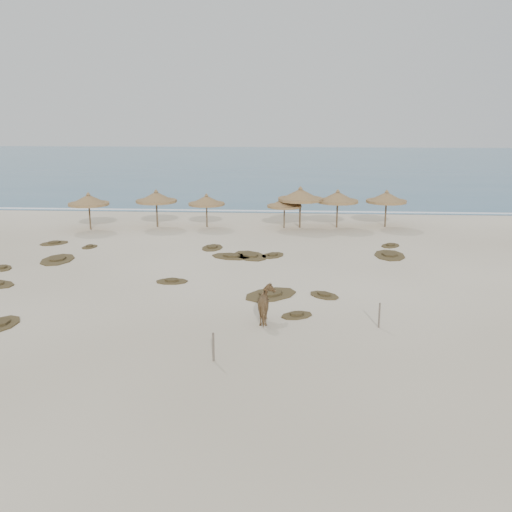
# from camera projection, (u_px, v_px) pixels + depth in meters

# --- Properties ---
(ground) EXTENTS (160.00, 160.00, 0.00)m
(ground) POSITION_uv_depth(u_px,v_px,m) (203.00, 308.00, 25.40)
(ground) COLOR beige
(ground) RESTS_ON ground
(ocean) EXTENTS (200.00, 100.00, 0.01)m
(ocean) POSITION_uv_depth(u_px,v_px,m) (270.00, 164.00, 98.00)
(ocean) COLOR #2A5D7E
(ocean) RESTS_ON ground
(foam_line) EXTENTS (70.00, 0.60, 0.01)m
(foam_line) POSITION_uv_depth(u_px,v_px,m) (248.00, 211.00, 50.57)
(foam_line) COLOR white
(foam_line) RESTS_ON ground
(palapa_0) EXTENTS (3.43, 3.43, 2.81)m
(palapa_0) POSITION_uv_depth(u_px,v_px,m) (89.00, 200.00, 41.96)
(palapa_0) COLOR brown
(palapa_0) RESTS_ON ground
(palapa_1) EXTENTS (3.11, 3.11, 2.89)m
(palapa_1) POSITION_uv_depth(u_px,v_px,m) (156.00, 198.00, 42.99)
(palapa_1) COLOR brown
(palapa_1) RESTS_ON ground
(palapa_2) EXTENTS (3.34, 3.34, 2.59)m
(palapa_2) POSITION_uv_depth(u_px,v_px,m) (206.00, 201.00, 43.00)
(palapa_2) COLOR brown
(palapa_2) RESTS_ON ground
(palapa_3) EXTENTS (3.33, 3.33, 2.44)m
(palapa_3) POSITION_uv_depth(u_px,v_px,m) (284.00, 203.00, 42.58)
(palapa_3) COLOR brown
(palapa_3) RESTS_ON ground
(palapa_4) EXTENTS (4.45, 4.45, 3.17)m
(palapa_4) POSITION_uv_depth(u_px,v_px,m) (300.00, 195.00, 42.60)
(palapa_4) COLOR brown
(palapa_4) RESTS_ON ground
(palapa_5) EXTENTS (3.32, 3.32, 2.93)m
(palapa_5) POSITION_uv_depth(u_px,v_px,m) (338.00, 198.00, 42.73)
(palapa_5) COLOR brown
(palapa_5) RESTS_ON ground
(palapa_6) EXTENTS (3.70, 3.70, 2.86)m
(palapa_6) POSITION_uv_depth(u_px,v_px,m) (386.00, 198.00, 42.99)
(palapa_6) COLOR brown
(palapa_6) RESTS_ON ground
(horse) EXTENTS (0.94, 1.81, 1.48)m
(horse) POSITION_uv_depth(u_px,v_px,m) (267.00, 305.00, 23.50)
(horse) COLOR olive
(horse) RESTS_ON ground
(fence_post_near) EXTENTS (0.08, 0.08, 1.05)m
(fence_post_near) POSITION_uv_depth(u_px,v_px,m) (213.00, 347.00, 19.79)
(fence_post_near) COLOR brown
(fence_post_near) RESTS_ON ground
(fence_post_far) EXTENTS (0.09, 0.09, 1.05)m
(fence_post_far) POSITION_uv_depth(u_px,v_px,m) (379.00, 315.00, 22.92)
(fence_post_far) COLOR brown
(fence_post_far) RESTS_ON ground
(scrub_1) EXTENTS (1.95, 2.89, 0.16)m
(scrub_1) POSITION_uv_depth(u_px,v_px,m) (58.00, 259.00, 33.59)
(scrub_1) COLOR #4F4023
(scrub_1) RESTS_ON ground
(scrub_2) EXTENTS (1.72, 1.18, 0.16)m
(scrub_2) POSITION_uv_depth(u_px,v_px,m) (172.00, 281.00, 29.26)
(scrub_2) COLOR #4F4023
(scrub_2) RESTS_ON ground
(scrub_3) EXTENTS (2.86, 2.30, 0.16)m
(scrub_3) POSITION_uv_depth(u_px,v_px,m) (231.00, 256.00, 34.36)
(scrub_3) COLOR #4F4023
(scrub_3) RESTS_ON ground
(scrub_4) EXTENTS (1.85, 1.84, 0.16)m
(scrub_4) POSITION_uv_depth(u_px,v_px,m) (324.00, 295.00, 27.01)
(scrub_4) COLOR #4F4023
(scrub_4) RESTS_ON ground
(scrub_5) EXTENTS (1.98, 2.91, 0.16)m
(scrub_5) POSITION_uv_depth(u_px,v_px,m) (390.00, 255.00, 34.63)
(scrub_5) COLOR #4F4023
(scrub_5) RESTS_ON ground
(scrub_6) EXTENTS (2.23, 2.14, 0.16)m
(scrub_6) POSITION_uv_depth(u_px,v_px,m) (54.00, 243.00, 37.85)
(scrub_6) COLOR #4F4023
(scrub_6) RESTS_ON ground
(scrub_7) EXTENTS (1.90, 2.11, 0.16)m
(scrub_7) POSITION_uv_depth(u_px,v_px,m) (273.00, 255.00, 34.60)
(scrub_7) COLOR #4F4023
(scrub_7) RESTS_ON ground
(scrub_8) EXTENTS (1.62, 1.79, 0.16)m
(scrub_8) POSITION_uv_depth(u_px,v_px,m) (2.00, 268.00, 31.77)
(scrub_8) COLOR #4F4023
(scrub_8) RESTS_ON ground
(scrub_9) EXTENTS (3.31, 3.24, 0.16)m
(scrub_9) POSITION_uv_depth(u_px,v_px,m) (271.00, 294.00, 27.13)
(scrub_9) COLOR #4F4023
(scrub_9) RESTS_ON ground
(scrub_10) EXTENTS (1.74, 1.91, 0.16)m
(scrub_10) POSITION_uv_depth(u_px,v_px,m) (390.00, 245.00, 37.17)
(scrub_10) COLOR #4F4023
(scrub_10) RESTS_ON ground
(scrub_11) EXTENTS (1.39, 2.07, 0.16)m
(scrub_11) POSITION_uv_depth(u_px,v_px,m) (1.00, 324.00, 23.32)
(scrub_11) COLOR #4F4023
(scrub_11) RESTS_ON ground
(scrub_12) EXTENTS (1.70, 1.51, 0.16)m
(scrub_12) POSITION_uv_depth(u_px,v_px,m) (297.00, 315.00, 24.33)
(scrub_12) COLOR #4F4023
(scrub_12) RESTS_ON ground
(scrub_13) EXTENTS (1.50, 2.12, 0.16)m
(scrub_13) POSITION_uv_depth(u_px,v_px,m) (212.00, 247.00, 36.58)
(scrub_13) COLOR #4F4023
(scrub_13) RESTS_ON ground
(scrub_14) EXTENTS (1.15, 1.45, 0.16)m
(scrub_14) POSITION_uv_depth(u_px,v_px,m) (90.00, 247.00, 36.81)
(scrub_14) COLOR #4F4023
(scrub_14) RESTS_ON ground
(scrub_15) EXTENTS (2.96, 3.30, 0.16)m
(scrub_15) POSITION_uv_depth(u_px,v_px,m) (250.00, 256.00, 34.50)
(scrub_15) COLOR #4F4023
(scrub_15) RESTS_ON ground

